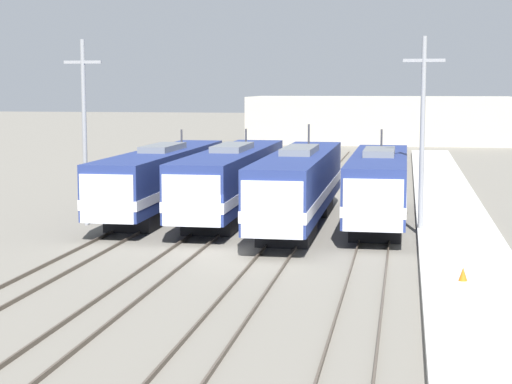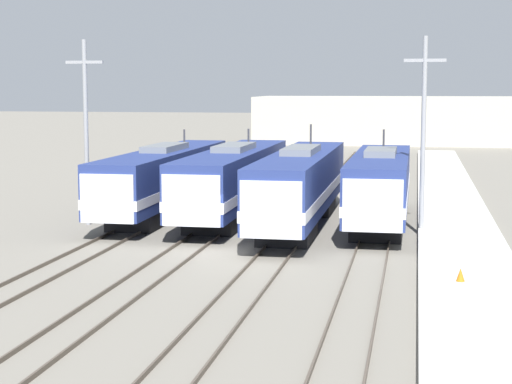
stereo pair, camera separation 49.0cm
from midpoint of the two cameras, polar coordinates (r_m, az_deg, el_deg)
ground_plane at (r=38.81m, az=-1.38°, el=-4.07°), size 400.00×400.00×0.00m
rail_pair_far_left at (r=40.56m, az=-10.16°, el=-3.59°), size 1.51×120.00×0.15m
rail_pair_center_left at (r=39.28m, az=-4.39°, el=-3.84°), size 1.51×120.00×0.15m
rail_pair_center_right at (r=38.42m, az=1.70°, el=-4.07°), size 1.51×120.00×0.15m
rail_pair_far_right at (r=38.01m, az=8.00°, el=-4.26°), size 1.51×120.00×0.15m
locomotive_far_left at (r=50.16m, az=-5.94°, el=0.87°), size 2.96×19.48×4.77m
locomotive_center_left at (r=48.86m, az=-1.30°, el=0.79°), size 3.10×19.35×4.86m
locomotive_center_right at (r=45.73m, az=3.23°, el=0.40°), size 2.99×19.36×5.29m
locomotive_far_right at (r=46.33m, az=8.56°, el=0.35°), size 2.99×16.41×5.01m
catenary_tower_left at (r=46.84m, az=-10.97°, el=4.25°), size 2.07×0.24×9.96m
catenary_tower_right at (r=43.56m, az=11.41°, el=4.03°), size 2.07×0.24×9.96m
platform at (r=38.03m, az=14.15°, el=-4.24°), size 4.00×120.00×0.37m
traffic_cone at (r=32.50m, az=13.90°, el=-5.37°), size 0.32×0.32×0.49m
depot_building at (r=114.26m, az=8.86°, el=4.77°), size 33.96×13.26×6.11m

